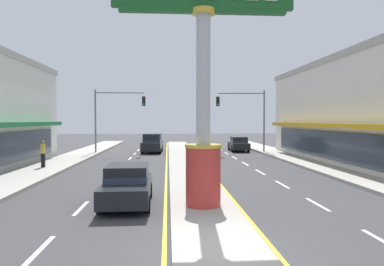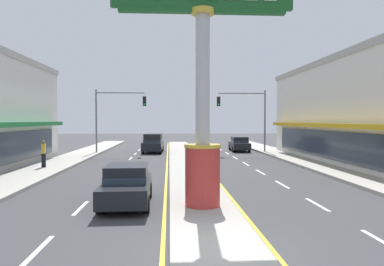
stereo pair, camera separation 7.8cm
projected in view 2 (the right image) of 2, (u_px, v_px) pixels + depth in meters
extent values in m
plane|color=#3A3A3D|center=(218.00, 252.00, 9.04)|extent=(160.00, 160.00, 0.00)
cube|color=#A39E93|center=(186.00, 163.00, 26.99)|extent=(2.40, 52.00, 0.14)
cube|color=#ADA89E|center=(48.00, 168.00, 24.42)|extent=(2.98, 60.00, 0.18)
cube|color=#ADA89E|center=(319.00, 165.00, 25.58)|extent=(2.98, 60.00, 0.18)
cube|color=silver|center=(38.00, 250.00, 9.16)|extent=(0.14, 2.20, 0.01)
cube|color=silver|center=(81.00, 208.00, 13.55)|extent=(0.14, 2.20, 0.01)
cube|color=silver|center=(102.00, 186.00, 17.94)|extent=(0.14, 2.20, 0.01)
cube|color=silver|center=(116.00, 173.00, 22.33)|extent=(0.14, 2.20, 0.01)
cube|color=silver|center=(124.00, 165.00, 26.71)|extent=(0.14, 2.20, 0.01)
cube|color=silver|center=(131.00, 158.00, 31.10)|extent=(0.14, 2.20, 0.01)
cube|color=silver|center=(135.00, 154.00, 35.49)|extent=(0.14, 2.20, 0.01)
cube|color=silver|center=(139.00, 150.00, 39.88)|extent=(0.14, 2.20, 0.01)
cube|color=silver|center=(384.00, 242.00, 9.72)|extent=(0.14, 2.20, 0.01)
cube|color=silver|center=(317.00, 204.00, 14.11)|extent=(0.14, 2.20, 0.01)
cube|color=silver|center=(282.00, 184.00, 18.50)|extent=(0.14, 2.20, 0.01)
cube|color=silver|center=(260.00, 172.00, 22.89)|extent=(0.14, 2.20, 0.01)
cube|color=silver|center=(246.00, 164.00, 27.28)|extent=(0.14, 2.20, 0.01)
cube|color=silver|center=(235.00, 158.00, 31.66)|extent=(0.14, 2.20, 0.01)
cube|color=silver|center=(227.00, 153.00, 36.05)|extent=(0.14, 2.20, 0.01)
cube|color=silver|center=(221.00, 150.00, 40.44)|extent=(0.14, 2.20, 0.01)
cube|color=yellow|center=(167.00, 164.00, 26.91)|extent=(0.12, 52.00, 0.01)
cube|color=yellow|center=(204.00, 164.00, 27.08)|extent=(0.12, 52.00, 0.01)
cylinder|color=#B7332D|center=(203.00, 177.00, 13.30)|extent=(1.27, 1.27, 2.12)
cylinder|color=gold|center=(203.00, 146.00, 13.26)|extent=(1.33, 1.33, 0.12)
cylinder|color=#B7B7BC|center=(203.00, 79.00, 13.17)|extent=(0.52, 0.52, 4.99)
cylinder|color=gold|center=(203.00, 12.00, 13.09)|extent=(0.83, 0.83, 0.20)
cube|color=#195623|center=(203.00, 11.00, 13.09)|extent=(6.01, 0.29, 0.16)
cube|color=#1E7038|center=(13.00, 125.00, 22.71)|extent=(0.90, 18.04, 0.30)
cube|color=#283342|center=(7.00, 148.00, 22.73)|extent=(0.08, 17.40, 2.00)
cube|color=gold|center=(319.00, 125.00, 26.68)|extent=(0.90, 20.32, 0.30)
cube|color=#283342|center=(324.00, 144.00, 26.75)|extent=(0.08, 19.61, 2.00)
cylinder|color=slate|center=(96.00, 122.00, 34.98)|extent=(0.16, 0.16, 6.20)
cylinder|color=slate|center=(120.00, 93.00, 35.02)|extent=(4.62, 0.12, 0.12)
cube|color=black|center=(144.00, 101.00, 35.04)|extent=(0.32, 0.24, 0.92)
sphere|color=black|center=(144.00, 98.00, 34.89)|extent=(0.17, 0.17, 0.17)
sphere|color=black|center=(144.00, 101.00, 34.90)|extent=(0.17, 0.17, 0.17)
sphere|color=#19D83F|center=(144.00, 104.00, 34.91)|extent=(0.17, 0.17, 0.17)
cylinder|color=slate|center=(265.00, 122.00, 35.92)|extent=(0.16, 0.16, 6.20)
cylinder|color=slate|center=(242.00, 93.00, 35.68)|extent=(4.62, 0.12, 0.12)
cube|color=black|center=(219.00, 101.00, 35.41)|extent=(0.32, 0.24, 0.92)
sphere|color=black|center=(219.00, 98.00, 35.26)|extent=(0.17, 0.17, 0.17)
sphere|color=black|center=(219.00, 101.00, 35.27)|extent=(0.17, 0.17, 0.17)
sphere|color=#19D83F|center=(219.00, 104.00, 35.28)|extent=(0.17, 0.17, 0.17)
cube|color=black|center=(239.00, 145.00, 38.41)|extent=(1.92, 4.36, 0.66)
cube|color=black|center=(240.00, 140.00, 38.21)|extent=(1.63, 2.21, 0.60)
cube|color=#283342|center=(240.00, 141.00, 38.22)|extent=(1.66, 2.23, 0.24)
cylinder|color=black|center=(230.00, 147.00, 39.73)|extent=(0.24, 0.63, 0.62)
cylinder|color=black|center=(245.00, 147.00, 39.77)|extent=(0.24, 0.63, 0.62)
cylinder|color=black|center=(233.00, 149.00, 37.07)|extent=(0.24, 0.63, 0.62)
cylinder|color=black|center=(249.00, 149.00, 37.11)|extent=(0.24, 0.63, 0.62)
cube|color=black|center=(127.00, 189.00, 14.06)|extent=(1.84, 4.33, 0.66)
cube|color=black|center=(127.00, 172.00, 14.21)|extent=(1.59, 2.18, 0.60)
cube|color=#283342|center=(127.00, 177.00, 14.21)|extent=(1.62, 2.20, 0.24)
cylinder|color=black|center=(146.00, 204.00, 12.80)|extent=(0.23, 0.62, 0.62)
cylinder|color=black|center=(100.00, 205.00, 12.67)|extent=(0.23, 0.62, 0.62)
cylinder|color=black|center=(149.00, 190.00, 15.46)|extent=(0.23, 0.62, 0.62)
cylinder|color=black|center=(110.00, 190.00, 15.33)|extent=(0.23, 0.62, 0.62)
cube|color=black|center=(153.00, 146.00, 36.78)|extent=(2.09, 4.67, 0.80)
cube|color=black|center=(153.00, 138.00, 36.93)|extent=(1.79, 2.92, 0.80)
cube|color=#283342|center=(153.00, 140.00, 36.94)|extent=(1.83, 2.95, 0.24)
cylinder|color=black|center=(161.00, 150.00, 35.38)|extent=(0.25, 0.69, 0.68)
cylinder|color=black|center=(143.00, 150.00, 35.34)|extent=(0.25, 0.69, 0.68)
cylinder|color=black|center=(163.00, 148.00, 38.23)|extent=(0.25, 0.69, 0.68)
cylinder|color=black|center=(146.00, 148.00, 38.19)|extent=(0.25, 0.69, 0.68)
cylinder|color=black|center=(43.00, 160.00, 23.88)|extent=(0.14, 0.14, 0.91)
cylinder|color=black|center=(45.00, 160.00, 23.89)|extent=(0.14, 0.14, 0.91)
cube|color=gold|center=(43.00, 149.00, 23.86)|extent=(0.28, 0.43, 0.62)
sphere|color=#8C6647|center=(43.00, 142.00, 23.84)|extent=(0.22, 0.22, 0.22)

